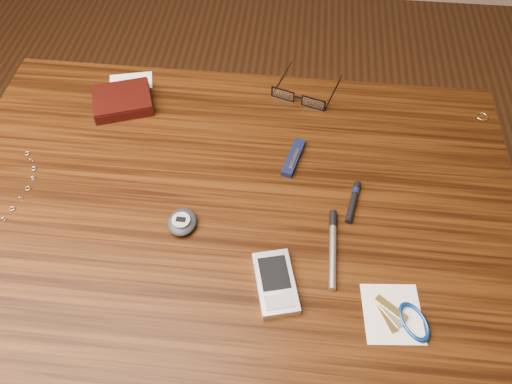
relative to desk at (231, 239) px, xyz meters
The scene contains 11 objects.
ground 0.65m from the desk, ahead, with size 3.80×3.80×0.00m, color #472814.
desk is the anchor object (origin of this frame).
wallet_and_card 0.35m from the desk, 136.70° to the left, with size 0.14×0.17×0.02m.
eyeglasses 0.32m from the desk, 68.98° to the left, with size 0.15×0.15×0.03m.
gold_ring 0.55m from the desk, 29.82° to the left, with size 0.02×0.02×0.00m, color #D1BF6A.
pda_phone 0.20m from the desk, 56.10° to the right, with size 0.08×0.12×0.02m.
pedometer 0.14m from the desk, 148.38° to the right, with size 0.05×0.06×0.02m.
notepad_keys 0.35m from the desk, 31.21° to the right, with size 0.11×0.10×0.01m.
pocket_knife 0.19m from the desk, 48.84° to the left, with size 0.04×0.09×0.01m.
silver_pen 0.22m from the desk, 16.94° to the right, with size 0.01×0.14×0.01m.
black_blue_pen 0.24m from the desk, ahead, with size 0.03×0.09×0.01m.
Camera 1 is at (0.10, -0.48, 1.45)m, focal length 35.00 mm.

